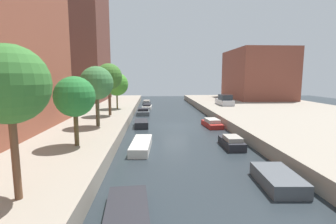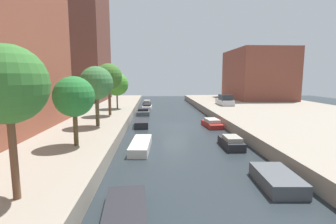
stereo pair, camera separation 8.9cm
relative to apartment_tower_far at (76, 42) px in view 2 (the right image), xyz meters
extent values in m
plane|color=#232B30|center=(16.00, -20.77, -11.35)|extent=(84.00, 84.00, 0.00)
cube|color=gray|center=(1.00, -20.77, -10.85)|extent=(20.00, 64.00, 1.00)
cube|color=gray|center=(31.00, -20.77, -10.85)|extent=(20.00, 64.00, 1.00)
cube|color=brown|center=(0.00, 0.00, 0.00)|extent=(10.00, 12.77, 20.70)
cube|color=brown|center=(34.00, 1.40, -5.63)|extent=(10.00, 14.05, 9.43)
cylinder|color=brown|center=(8.82, -38.45, -8.80)|extent=(0.26, 0.26, 3.10)
sphere|color=#36722E|center=(8.82, -38.45, -6.31)|extent=(2.67, 2.67, 2.67)
cylinder|color=brown|center=(8.82, -31.48, -9.25)|extent=(0.28, 0.28, 2.21)
sphere|color=#257231|center=(8.82, -31.48, -7.27)|extent=(2.49, 2.49, 2.49)
cylinder|color=#4C452F|center=(8.82, -25.27, -8.98)|extent=(0.32, 0.32, 2.74)
sphere|color=#38703B|center=(8.82, -25.27, -6.61)|extent=(2.86, 2.86, 2.86)
cylinder|color=brown|center=(8.82, -18.97, -8.71)|extent=(0.31, 0.31, 3.28)
sphere|color=#376A26|center=(8.82, -18.97, -6.06)|extent=(2.89, 2.89, 2.89)
cylinder|color=#4F4C23|center=(8.82, -13.13, -9.25)|extent=(0.20, 0.20, 2.20)
sphere|color=#408A2A|center=(8.82, -13.13, -7.07)|extent=(3.07, 3.07, 3.07)
cube|color=#B7B7BC|center=(24.56, -9.48, -9.95)|extent=(1.80, 4.47, 0.80)
cube|color=#1E2328|center=(24.56, -9.81, -9.15)|extent=(1.57, 2.47, 0.80)
cube|color=#232328|center=(12.59, -38.19, -11.09)|extent=(1.81, 3.39, 0.52)
cube|color=beige|center=(12.72, -29.21, -11.04)|extent=(1.58, 4.57, 0.61)
cube|color=#232328|center=(12.36, -20.85, -11.00)|extent=(1.55, 3.08, 0.69)
cube|color=#4C5156|center=(12.24, -12.07, -11.08)|extent=(1.81, 3.28, 0.55)
cube|color=black|center=(12.24, -11.94, -10.64)|extent=(1.50, 1.82, 0.32)
cube|color=beige|center=(12.65, -5.31, -11.13)|extent=(1.62, 3.92, 0.45)
cube|color=black|center=(12.65, -5.24, -10.75)|extent=(1.31, 2.18, 0.31)
cube|color=#4C5156|center=(12.44, 1.68, -11.10)|extent=(1.52, 3.49, 0.50)
cube|color=gray|center=(12.44, 1.51, -10.71)|extent=(1.23, 1.94, 0.27)
cube|color=#4C5156|center=(19.65, -35.82, -11.02)|extent=(1.88, 3.28, 0.66)
cube|color=#232328|center=(19.50, -29.03, -11.05)|extent=(1.29, 3.02, 0.59)
cube|color=gray|center=(19.50, -29.26, -10.61)|extent=(1.09, 1.66, 0.31)
cube|color=maroon|center=(19.88, -21.19, -11.11)|extent=(1.68, 3.71, 0.48)
cube|color=#B2ADA3|center=(19.88, -21.27, -10.68)|extent=(1.35, 2.07, 0.38)
camera|label=1|loc=(13.58, -47.15, -6.06)|focal=26.89mm
camera|label=2|loc=(13.67, -47.15, -6.06)|focal=26.89mm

